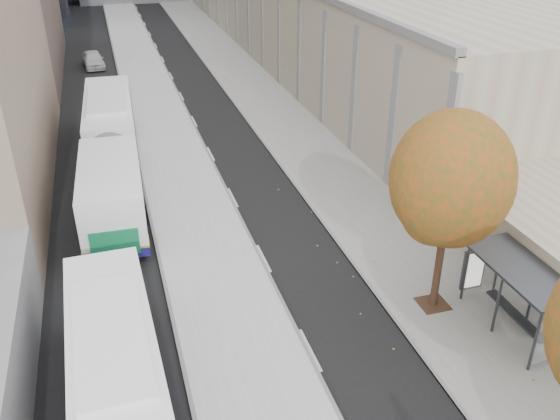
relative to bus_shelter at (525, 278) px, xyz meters
name	(u,v)px	position (x,y,z in m)	size (l,w,h in m)	color
bus_platform	(163,129)	(-9.56, 24.04, -2.11)	(4.25, 150.00, 0.15)	#A9A9A9
sidewalk	(279,117)	(-1.56, 24.04, -2.15)	(4.75, 150.00, 0.08)	gray
bus_shelter	(525,278)	(0.00, 0.00, 0.00)	(1.90, 4.40, 2.53)	#383A3F
tree_c	(451,180)	(-2.09, 2.04, 3.06)	(4.20, 4.20, 7.28)	black
bus_far	(111,148)	(-12.99, 17.38, -0.49)	(3.37, 18.69, 3.10)	white
distant_car	(93,59)	(-13.55, 41.81, -1.47)	(1.69, 4.21, 1.43)	silver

